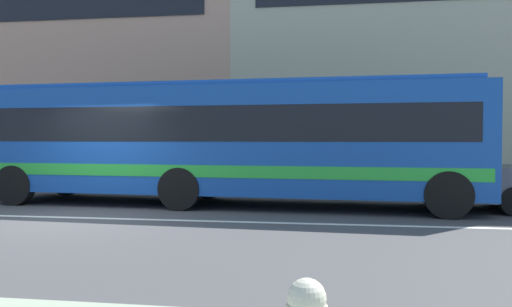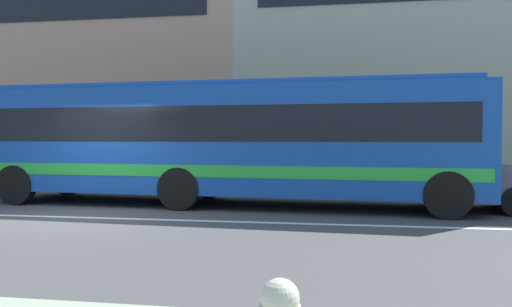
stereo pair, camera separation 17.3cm
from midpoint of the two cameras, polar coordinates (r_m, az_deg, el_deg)
name	(u,v)px [view 1 (the left image)]	position (r m, az deg, el deg)	size (l,w,h in m)	color
ground_plane	(74,218)	(11.46, -20.23, -6.81)	(160.00, 160.00, 0.00)	#454446
lane_centre_line	(74,218)	(11.46, -20.23, -6.79)	(60.00, 0.16, 0.01)	silver
hedge_row_far	(215,176)	(16.76, -4.97, -2.52)	(14.28, 1.10, 0.87)	#265420
apartment_block_left	(16,43)	(30.18, -25.55, 11.15)	(25.41, 11.32, 13.37)	tan
transit_bus	(225,138)	(12.71, -3.93, 1.71)	(12.42, 3.20, 3.03)	#16479E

